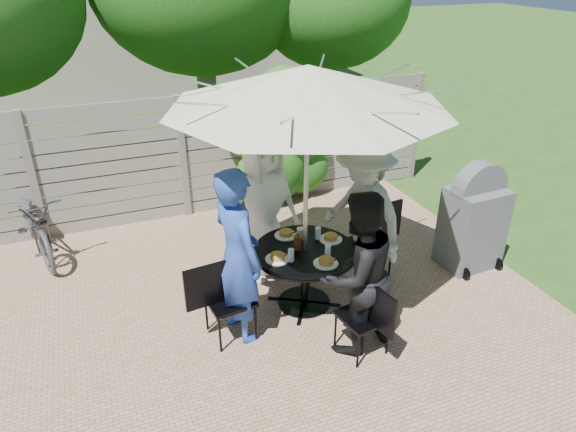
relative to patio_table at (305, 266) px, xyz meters
name	(u,v)px	position (x,y,z in m)	size (l,w,h in m)	color
patio_table	(305,266)	(0.00, 0.00, 0.00)	(1.35, 1.35, 0.73)	black
umbrella	(308,86)	(0.00, 0.00, 1.99)	(3.35, 3.35, 2.69)	silver
chair_back	(259,249)	(-0.23, 0.94, -0.25)	(0.52, 0.67, 0.88)	black
person_back	(263,206)	(-0.19, 0.81, 0.41)	(0.90, 0.59, 1.84)	white
chair_left	(229,314)	(-0.94, -0.22, -0.23)	(0.70, 0.50, 0.94)	black
person_left	(238,256)	(-0.81, -0.19, 0.43)	(0.68, 0.45, 1.88)	#2541A4
chair_front	(362,331)	(0.22, -0.94, -0.24)	(0.49, 0.67, 0.89)	black
person_front	(357,275)	(0.19, -0.81, 0.35)	(0.83, 0.65, 1.72)	black
chair_right	(368,257)	(0.94, 0.22, -0.22)	(0.72, 0.52, 0.97)	black
person_right	(363,215)	(0.81, 0.19, 0.40)	(1.18, 0.68, 1.82)	#A4A5A0
plate_back	(286,234)	(-0.08, 0.35, 0.25)	(0.26, 0.26, 0.06)	white
plate_left	(277,258)	(-0.35, -0.08, 0.25)	(0.26, 0.26, 0.06)	white
plate_front	(326,262)	(0.08, -0.35, 0.25)	(0.26, 0.26, 0.06)	white
plate_right	(331,238)	(0.35, 0.08, 0.25)	(0.26, 0.26, 0.06)	white
glass_left	(291,255)	(-0.23, -0.16, 0.29)	(0.07, 0.07, 0.14)	silver
glass_front	(328,251)	(0.16, -0.23, 0.29)	(0.07, 0.07, 0.14)	silver
glass_right	(318,233)	(0.23, 0.16, 0.29)	(0.07, 0.07, 0.14)	silver
syrup_jug	(298,243)	(-0.07, 0.03, 0.30)	(0.09, 0.09, 0.16)	#59280C
coffee_cup	(300,234)	(0.05, 0.24, 0.28)	(0.08, 0.08, 0.12)	#C6B293
bicycle	(35,223)	(-2.84, 2.33, -0.05)	(0.61, 1.74, 0.91)	#333338
bbq_grill	(473,220)	(2.28, 0.01, 0.13)	(0.72, 0.57, 1.41)	#4F4F54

